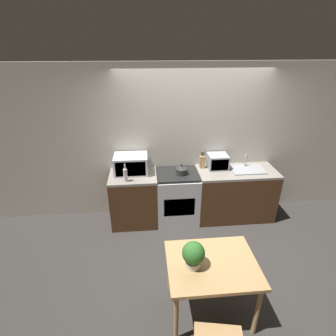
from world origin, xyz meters
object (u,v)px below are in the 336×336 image
(stove_range, at_px, (177,197))
(kettle, at_px, (182,170))
(microwave, at_px, (131,164))
(bottle, at_px, (125,175))
(toaster_oven, at_px, (218,161))
(dining_table, at_px, (212,269))

(stove_range, height_order, kettle, kettle)
(stove_range, xyz_separation_m, microwave, (-0.76, 0.09, 0.61))
(kettle, distance_m, bottle, 0.91)
(kettle, bearing_deg, microwave, 171.45)
(microwave, relative_size, toaster_oven, 1.63)
(toaster_oven, bearing_deg, bottle, -167.33)
(toaster_oven, distance_m, dining_table, 2.04)
(stove_range, distance_m, dining_table, 1.81)
(microwave, bearing_deg, stove_range, -7.01)
(kettle, bearing_deg, stove_range, 153.85)
(stove_range, relative_size, toaster_oven, 2.72)
(kettle, distance_m, toaster_oven, 0.66)
(toaster_oven, bearing_deg, stove_range, -168.95)
(bottle, bearing_deg, kettle, 11.24)
(kettle, xyz_separation_m, bottle, (-0.89, -0.18, 0.04))
(stove_range, relative_size, bottle, 3.04)
(kettle, relative_size, toaster_oven, 0.57)
(bottle, height_order, dining_table, bottle)
(kettle, relative_size, dining_table, 0.20)
(bottle, relative_size, dining_table, 0.31)
(kettle, xyz_separation_m, toaster_oven, (0.64, 0.17, 0.05))
(stove_range, height_order, microwave, microwave)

